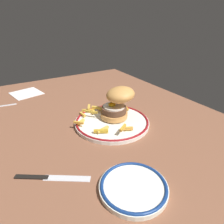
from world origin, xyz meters
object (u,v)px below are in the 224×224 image
(burger, at_px, (118,102))
(side_plate, at_px, (133,187))
(knife, at_px, (46,177))
(dinner_plate, at_px, (112,122))
(napkin, at_px, (26,93))

(burger, xyz_separation_m, side_plate, (0.28, -0.14, -0.06))
(side_plate, bearing_deg, knife, -130.58)
(knife, bearing_deg, dinner_plate, 117.92)
(knife, height_order, napkin, knife)
(knife, bearing_deg, burger, 117.13)
(napkin, bearing_deg, dinner_plate, 23.68)
(dinner_plate, bearing_deg, side_plate, -21.84)
(dinner_plate, height_order, napkin, dinner_plate)
(burger, xyz_separation_m, knife, (0.15, -0.29, -0.07))
(burger, height_order, side_plate, burger)
(dinner_plate, distance_m, napkin, 0.51)
(burger, xyz_separation_m, napkin, (-0.46, -0.23, -0.07))
(napkin, bearing_deg, burger, 27.04)
(dinner_plate, relative_size, knife, 1.63)
(side_plate, bearing_deg, dinner_plate, 158.16)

